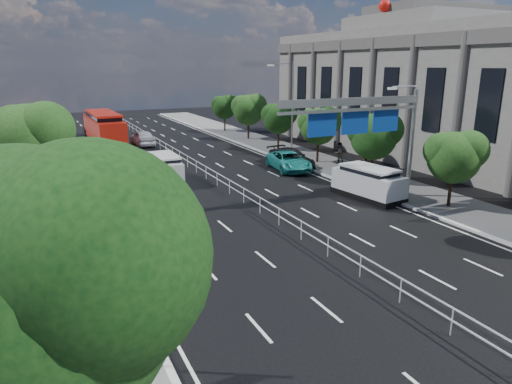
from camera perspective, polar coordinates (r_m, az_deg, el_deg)
ground at (r=19.20m, az=15.83°, el=-12.10°), size 160.00×160.00×0.00m
sidewalk_near at (r=15.17m, az=-21.59°, el=-20.50°), size 5.00×140.00×0.14m
kerb_near at (r=15.41m, az=-11.80°, el=-19.01°), size 0.25×140.00×0.15m
median_fence at (r=37.75m, az=-7.14°, el=2.97°), size 0.05×85.00×1.02m
hedge_near at (r=19.42m, az=-28.38°, el=-11.98°), size 1.00×36.00×0.44m
toilet_sign at (r=13.75m, az=-20.51°, el=-10.40°), size 1.62×0.18×4.34m
overhead_gantry at (r=29.26m, az=13.63°, el=9.07°), size 10.24×0.38×7.45m
streetlight_far at (r=44.53m, az=4.25°, el=11.08°), size 2.78×2.40×9.00m
civic_hall at (r=49.47m, az=20.41°, el=11.86°), size 14.40×36.00×14.35m
near_tree_big at (r=8.65m, az=-26.64°, el=-9.90°), size 5.72×5.33×7.71m
near_tree_back at (r=30.69m, az=-26.18°, el=6.33°), size 4.84×4.51×6.69m
far_tree_c at (r=30.53m, az=23.62°, el=4.31°), size 3.52×3.28×4.94m
far_tree_d at (r=35.74m, az=14.59°, el=7.04°), size 3.85×3.59×5.34m
far_tree_e at (r=41.69m, az=7.89°, el=8.38°), size 3.63×3.38×5.13m
far_tree_f at (r=48.08m, az=2.89°, el=9.38°), size 3.52×3.28×5.02m
far_tree_g at (r=54.71m, az=-0.92°, el=10.45°), size 3.96×3.69×5.45m
far_tree_h at (r=61.60m, az=-3.93°, el=10.69°), size 3.41×3.18×4.91m
white_minivan at (r=35.76m, az=-11.52°, el=2.90°), size 2.22×4.91×2.11m
red_bus at (r=54.78m, az=-18.47°, el=7.66°), size 3.21×12.02×3.57m
near_car_silver at (r=52.59m, az=-13.95°, el=6.59°), size 2.02×5.00×1.70m
near_car_dark at (r=61.67m, az=-20.05°, el=7.27°), size 1.72×4.48×1.46m
silver_minivan at (r=31.75m, az=13.86°, el=1.16°), size 2.81×5.34×2.12m
parked_car_teal at (r=39.13m, az=4.12°, el=3.87°), size 3.29×5.83×1.54m
parked_car_dark at (r=40.43m, az=4.41°, el=4.27°), size 2.55×5.52×1.56m
pedestrian_a at (r=36.49m, az=13.37°, el=2.95°), size 0.68×0.51×1.68m
pedestrian_b at (r=41.67m, az=10.33°, el=4.83°), size 1.02×0.84×1.90m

